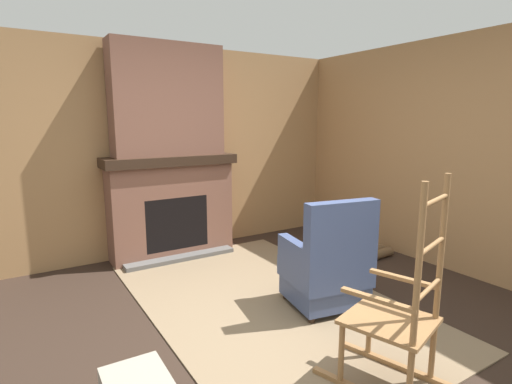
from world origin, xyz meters
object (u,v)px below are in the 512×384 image
object	(u,v)px
armchair	(327,268)
rocking_chair	(397,322)
oil_lamp_vase	(150,148)
storage_case	(202,148)
firewood_stack	(370,252)

from	to	relation	value
armchair	rocking_chair	bearing A→B (deg)	170.55
rocking_chair	oil_lamp_vase	xyz separation A→B (m)	(-3.13, -0.49, 0.87)
oil_lamp_vase	storage_case	bearing A→B (deg)	89.99
firewood_stack	storage_case	xyz separation A→B (m)	(-1.37, -1.57, 1.23)
armchair	storage_case	bearing A→B (deg)	15.96
armchair	storage_case	xyz separation A→B (m)	(-2.10, -0.21, 0.92)
rocking_chair	storage_case	bearing A→B (deg)	-20.45
rocking_chair	oil_lamp_vase	bearing A→B (deg)	-8.61
rocking_chair	armchair	bearing A→B (deg)	-37.29
firewood_stack	oil_lamp_vase	bearing A→B (deg)	-121.68
firewood_stack	storage_case	world-z (taller)	storage_case
firewood_stack	storage_case	distance (m)	2.42
rocking_chair	storage_case	size ratio (longest dim) A/B	6.16
rocking_chair	storage_case	world-z (taller)	storage_case
storage_case	firewood_stack	bearing A→B (deg)	48.88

